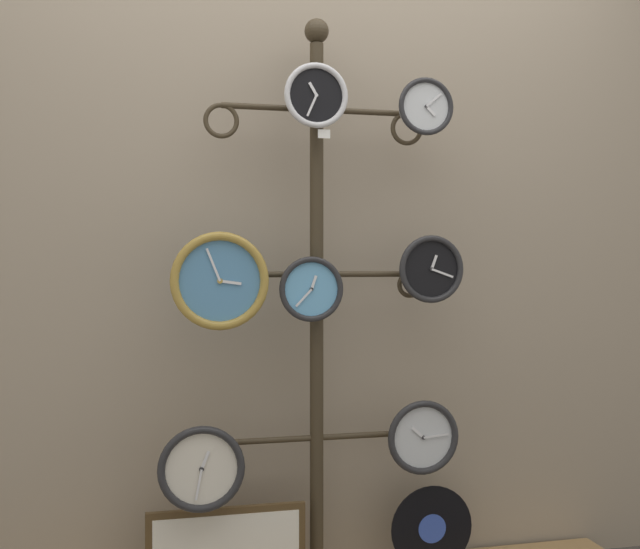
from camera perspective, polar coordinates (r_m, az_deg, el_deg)
name	(u,v)px	position (r m, az deg, el deg)	size (l,w,h in m)	color
shop_wall	(307,185)	(2.68, -1.02, 6.80)	(4.40, 0.04, 2.80)	gray
display_stand	(317,375)	(2.54, -0.26, -7.64)	(0.75, 0.37, 1.94)	#382D1E
clock_top_center	(316,96)	(2.46, -0.32, 13.46)	(0.21, 0.04, 0.21)	black
clock_top_right	(425,107)	(2.60, 8.03, 12.54)	(0.19, 0.04, 0.19)	silver
clock_middle_left	(220,281)	(2.36, -7.64, -0.49)	(0.31, 0.04, 0.31)	#4C84B2
clock_middle_center	(311,289)	(2.43, -0.69, -1.12)	(0.21, 0.04, 0.21)	#60A8DB
clock_middle_right	(431,269)	(2.55, 8.44, 0.41)	(0.23, 0.04, 0.23)	black
clock_bottom_left	(201,469)	(2.42, -9.02, -14.41)	(0.27, 0.04, 0.27)	silver
clock_bottom_right	(423,437)	(2.60, 7.83, -12.17)	(0.25, 0.04, 0.25)	silver
vinyl_record	(432,528)	(2.75, 8.52, -18.58)	(0.29, 0.01, 0.29)	black
price_tag_upper	(325,134)	(2.44, 0.36, 10.67)	(0.04, 0.00, 0.03)	white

